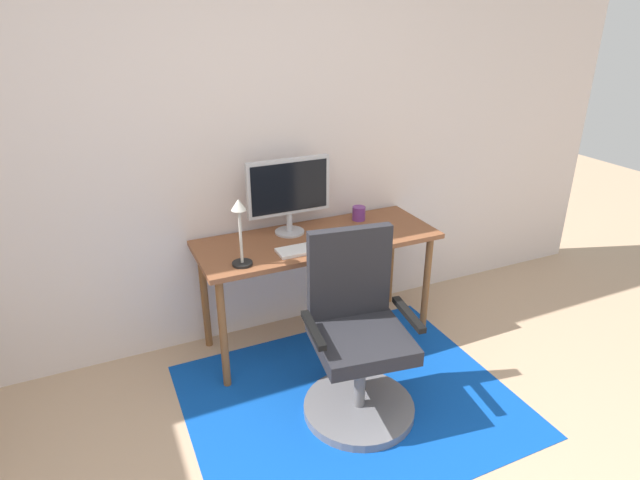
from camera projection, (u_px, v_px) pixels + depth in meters
name	position (u px, v px, depth m)	size (l,w,h in m)	color
wall_back	(207.00, 138.00, 3.03)	(6.00, 0.10, 2.60)	silver
area_rug	(350.00, 400.00, 2.91)	(1.72, 1.42, 0.01)	#0C44A8
desk	(318.00, 249.00, 3.21)	(1.46, 0.55, 0.72)	brown
monitor	(289.00, 190.00, 3.13)	(0.52, 0.18, 0.47)	#B2B2B7
keyboard	(314.00, 247.00, 3.02)	(0.43, 0.13, 0.02)	white
computer_mouse	(367.00, 238.00, 3.12)	(0.06, 0.10, 0.03)	white
coffee_cup	(359.00, 213.00, 3.42)	(0.09, 0.09, 0.09)	#6C307C
cell_phone	(377.00, 230.00, 3.27)	(0.07, 0.14, 0.01)	black
desk_lamp	(240.00, 225.00, 2.75)	(0.11, 0.11, 0.37)	black
office_chair	(357.00, 348.00, 2.73)	(0.59, 0.59, 0.98)	slate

